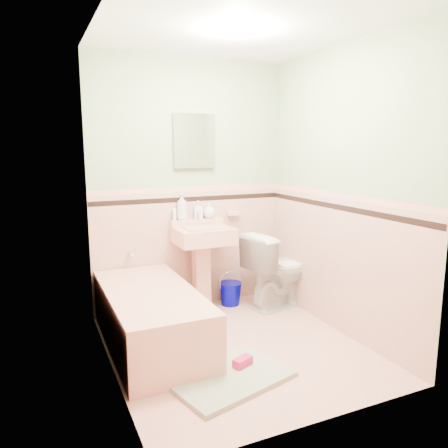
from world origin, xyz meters
name	(u,v)px	position (x,y,z in m)	size (l,w,h in m)	color
floor	(236,347)	(0.00, 0.00, 0.00)	(2.20, 2.20, 0.00)	#E7AA97
ceiling	(238,27)	(0.00, 0.00, 2.50)	(2.20, 2.20, 0.00)	white
wall_back	(189,186)	(0.00, 1.10, 1.25)	(2.50, 2.50, 0.00)	beige
wall_front	(324,218)	(0.00, -1.10, 1.25)	(2.50, 2.50, 0.00)	beige
wall_left	(106,204)	(-1.00, 0.00, 1.25)	(2.50, 2.50, 0.00)	beige
wall_right	(340,192)	(1.00, 0.00, 1.25)	(2.50, 2.50, 0.00)	beige
wainscot_back	(191,249)	(0.00, 1.09, 0.60)	(2.00, 2.00, 0.00)	#E9AF9C
wainscot_front	(318,328)	(0.00, -1.09, 0.60)	(2.00, 2.00, 0.00)	#E9AF9C
wainscot_left	(112,295)	(-0.99, 0.00, 0.60)	(2.20, 2.20, 0.00)	#E9AF9C
wainscot_right	(335,264)	(0.99, 0.00, 0.60)	(2.20, 2.20, 0.00)	#E9AF9C
accent_back	(190,199)	(0.00, 1.08, 1.12)	(2.00, 2.00, 0.00)	black
accent_front	(321,241)	(0.00, -1.08, 1.12)	(2.00, 2.00, 0.00)	black
accent_left	(110,223)	(-0.98, 0.00, 1.12)	(2.20, 2.20, 0.00)	black
accent_right	(338,207)	(0.98, 0.00, 1.12)	(2.20, 2.20, 0.00)	black
cap_back	(190,189)	(0.00, 1.08, 1.22)	(2.00, 2.00, 0.00)	#E79F91
cap_front	(322,223)	(0.00, -1.08, 1.22)	(2.00, 2.00, 0.00)	#E79F91
cap_left	(109,209)	(-0.98, 0.00, 1.22)	(2.20, 2.20, 0.00)	#E79F91
cap_right	(338,196)	(0.98, 0.00, 1.22)	(2.20, 2.20, 0.00)	#E79F91
bathtub	(151,319)	(-0.63, 0.33, 0.23)	(0.70, 1.50, 0.45)	#E29F8A
tub_faucet	(131,253)	(-0.63, 1.05, 0.63)	(0.04, 0.04, 0.12)	silver
sink	(203,270)	(0.05, 0.86, 0.43)	(0.55, 0.48, 0.86)	#E29F8A
sink_faucet	(198,217)	(0.05, 1.00, 0.95)	(0.02, 0.02, 0.10)	silver
medicine_cabinet	(195,141)	(0.05, 1.07, 1.70)	(0.43, 0.04, 0.53)	white
soap_dish	(233,213)	(0.47, 1.06, 0.95)	(0.12, 0.07, 0.04)	#E29F8A
soap_bottle_left	(182,207)	(-0.11, 1.04, 1.05)	(0.10, 0.10, 0.27)	#B2B2B2
soap_bottle_mid	(198,210)	(0.07, 1.04, 1.01)	(0.08, 0.09, 0.19)	#B2B2B2
soap_bottle_right	(209,210)	(0.19, 1.04, 1.00)	(0.12, 0.12, 0.16)	#B2B2B2
tube	(174,215)	(-0.18, 1.04, 0.98)	(0.04, 0.04, 0.12)	white
toilet	(280,269)	(0.84, 0.69, 0.39)	(0.44, 0.77, 0.79)	white
bucket	(230,294)	(0.37, 0.92, 0.12)	(0.24, 0.24, 0.24)	#00008E
bath_mat	(230,377)	(-0.27, -0.44, 0.02)	(0.84, 0.56, 0.03)	#97A78B
shoe	(243,362)	(-0.12, -0.35, 0.06)	(0.16, 0.07, 0.06)	#BF1E59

